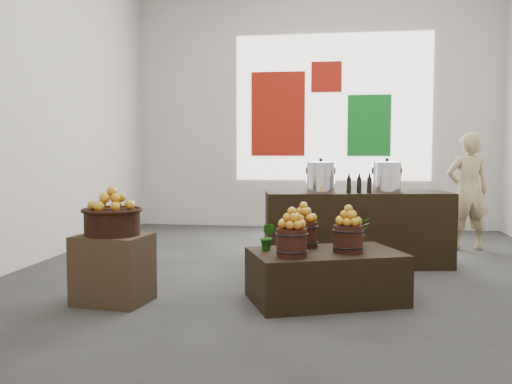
# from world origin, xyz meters

# --- Properties ---
(ground) EXTENTS (7.00, 7.00, 0.00)m
(ground) POSITION_xyz_m (0.00, 0.00, 0.00)
(ground) COLOR #3D3D3A
(ground) RESTS_ON ground
(back_wall) EXTENTS (6.00, 0.04, 4.00)m
(back_wall) POSITION_xyz_m (0.00, 3.50, 2.00)
(back_wall) COLOR beige
(back_wall) RESTS_ON ground
(back_opening) EXTENTS (3.20, 0.02, 2.40)m
(back_opening) POSITION_xyz_m (0.30, 3.48, 2.00)
(back_opening) COLOR white
(back_opening) RESTS_ON back_wall
(deco_red_left) EXTENTS (0.90, 0.04, 1.40)m
(deco_red_left) POSITION_xyz_m (-0.60, 3.47, 1.90)
(deco_red_left) COLOR #A0180C
(deco_red_left) RESTS_ON back_wall
(deco_green_right) EXTENTS (0.70, 0.04, 1.00)m
(deco_green_right) POSITION_xyz_m (0.90, 3.47, 1.70)
(deco_green_right) COLOR #127322
(deco_green_right) RESTS_ON back_wall
(deco_red_upper) EXTENTS (0.50, 0.04, 0.50)m
(deco_red_upper) POSITION_xyz_m (0.20, 3.47, 2.50)
(deco_red_upper) COLOR #A0180C
(deco_red_upper) RESTS_ON back_wall
(crate) EXTENTS (0.65, 0.55, 0.59)m
(crate) POSITION_xyz_m (-1.45, -1.50, 0.29)
(crate) COLOR #4E3924
(crate) RESTS_ON ground
(wicker_basket) EXTENTS (0.47, 0.47, 0.21)m
(wicker_basket) POSITION_xyz_m (-1.45, -1.50, 0.69)
(wicker_basket) COLOR black
(wicker_basket) RESTS_ON crate
(apples_in_basket) EXTENTS (0.37, 0.37, 0.20)m
(apples_in_basket) POSITION_xyz_m (-1.45, -1.50, 0.90)
(apples_in_basket) COLOR #9F0510
(apples_in_basket) RESTS_ON wicker_basket
(display_table) EXTENTS (1.46, 1.19, 0.44)m
(display_table) POSITION_xyz_m (0.35, -1.18, 0.22)
(display_table) COLOR black
(display_table) RESTS_ON ground
(apple_bucket_front_left) EXTENTS (0.25, 0.25, 0.23)m
(apple_bucket_front_left) POSITION_xyz_m (0.08, -1.47, 0.55)
(apple_bucket_front_left) COLOR #3C1A10
(apple_bucket_front_left) RESTS_ON display_table
(apples_in_bucket_front_left) EXTENTS (0.19, 0.19, 0.17)m
(apples_in_bucket_front_left) POSITION_xyz_m (0.08, -1.47, 0.75)
(apples_in_bucket_front_left) COLOR #9F0510
(apples_in_bucket_front_left) RESTS_ON apple_bucket_front_left
(apple_bucket_front_right) EXTENTS (0.25, 0.25, 0.23)m
(apple_bucket_front_right) POSITION_xyz_m (0.54, -1.21, 0.55)
(apple_bucket_front_right) COLOR #3C1A10
(apple_bucket_front_right) RESTS_ON display_table
(apples_in_bucket_front_right) EXTENTS (0.19, 0.19, 0.17)m
(apples_in_bucket_front_right) POSITION_xyz_m (0.54, -1.21, 0.75)
(apples_in_bucket_front_right) COLOR #9F0510
(apples_in_bucket_front_right) RESTS_ON apple_bucket_front_right
(apple_bucket_rear) EXTENTS (0.25, 0.25, 0.23)m
(apple_bucket_rear) POSITION_xyz_m (0.15, -1.01, 0.55)
(apple_bucket_rear) COLOR #3C1A10
(apple_bucket_rear) RESTS_ON display_table
(apples_in_bucket_rear) EXTENTS (0.19, 0.19, 0.17)m
(apples_in_bucket_rear) POSITION_xyz_m (0.15, -1.01, 0.75)
(apples_in_bucket_rear) COLOR #9F0510
(apples_in_bucket_rear) RESTS_ON apple_bucket_rear
(herb_garnish_right) EXTENTS (0.31, 0.29, 0.27)m
(herb_garnish_right) POSITION_xyz_m (0.61, -0.89, 0.57)
(herb_garnish_right) COLOR #1C5A13
(herb_garnish_right) RESTS_ON display_table
(herb_garnish_left) EXTENTS (0.15, 0.13, 0.24)m
(herb_garnish_left) POSITION_xyz_m (-0.15, -1.21, 0.56)
(herb_garnish_left) COLOR #1C5A13
(herb_garnish_left) RESTS_ON display_table
(counter) EXTENTS (2.13, 1.01, 0.84)m
(counter) POSITION_xyz_m (0.65, 0.41, 0.42)
(counter) COLOR black
(counter) RESTS_ON ground
(stock_pot_left) EXTENTS (0.32, 0.32, 0.32)m
(stock_pot_left) POSITION_xyz_m (0.24, 0.33, 1.00)
(stock_pot_left) COLOR silver
(stock_pot_left) RESTS_ON counter
(stock_pot_center) EXTENTS (0.32, 0.32, 0.32)m
(stock_pot_center) POSITION_xyz_m (0.97, 0.47, 1.00)
(stock_pot_center) COLOR silver
(stock_pot_center) RESTS_ON counter
(oil_cruets) EXTENTS (0.23, 0.10, 0.23)m
(oil_cruets) POSITION_xyz_m (0.69, 0.21, 0.95)
(oil_cruets) COLOR black
(oil_cruets) RESTS_ON counter
(shopper) EXTENTS (0.61, 0.45, 1.53)m
(shopper) POSITION_xyz_m (2.10, 1.65, 0.77)
(shopper) COLOR tan
(shopper) RESTS_ON ground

